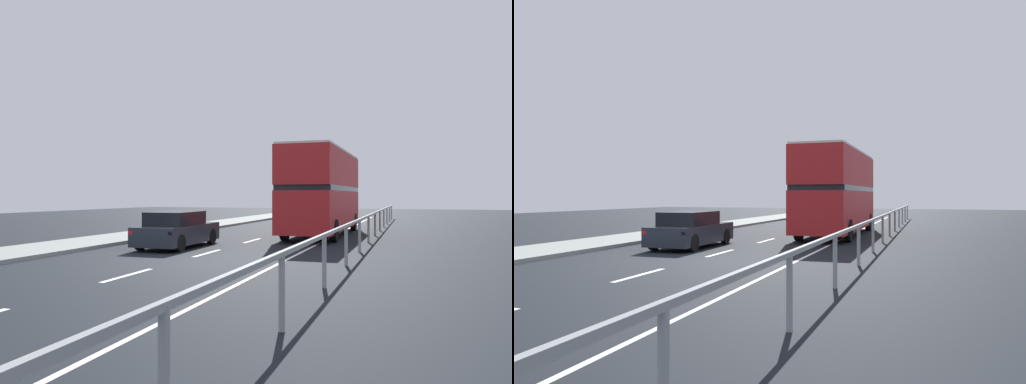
# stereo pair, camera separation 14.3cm
# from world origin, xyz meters

# --- Properties ---
(ground_plane) EXTENTS (75.28, 120.00, 0.10)m
(ground_plane) POSITION_xyz_m (0.00, 0.00, -0.05)
(ground_plane) COLOR black
(near_sidewalk_kerb) EXTENTS (2.99, 80.00, 0.14)m
(near_sidewalk_kerb) POSITION_xyz_m (-6.03, 0.00, 0.07)
(near_sidewalk_kerb) COLOR gray
(near_sidewalk_kerb) RESTS_ON ground
(lane_paint_markings) EXTENTS (3.23, 46.00, 0.01)m
(lane_paint_markings) POSITION_xyz_m (1.89, 8.97, 0.00)
(lane_paint_markings) COLOR silver
(lane_paint_markings) RESTS_ON ground
(bridge_side_railing) EXTENTS (0.10, 42.00, 1.20)m
(bridge_side_railing) POSITION_xyz_m (5.05, 9.00, 0.96)
(bridge_side_railing) COLOR gray
(bridge_side_railing) RESTS_ON ground
(double_decker_bus_red) EXTENTS (2.55, 10.17, 4.31)m
(double_decker_bus_red) POSITION_xyz_m (2.47, 10.54, 2.31)
(double_decker_bus_red) COLOR #B31E20
(double_decker_bus_red) RESTS_ON ground
(hatchback_car_near) EXTENTS (1.88, 4.35, 1.41)m
(hatchback_car_near) POSITION_xyz_m (-1.91, 3.02, 0.68)
(hatchback_car_near) COLOR #20262F
(hatchback_car_near) RESTS_ON ground
(sedan_car_ahead) EXTENTS (1.99, 4.56, 1.34)m
(sedan_car_ahead) POSITION_xyz_m (-1.97, 24.19, 0.65)
(sedan_car_ahead) COLOR black
(sedan_car_ahead) RESTS_ON ground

